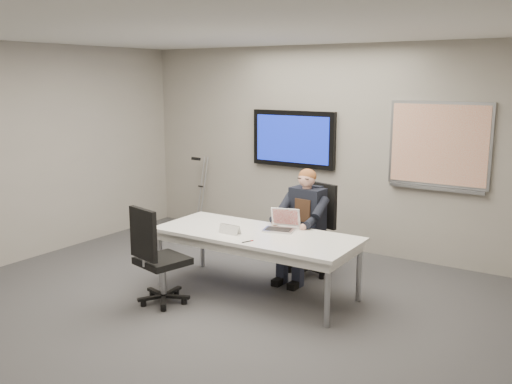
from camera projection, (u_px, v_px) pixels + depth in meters
The scene contains 14 objects.
floor at pixel (190, 317), 5.72m from camera, with size 6.00×6.00×0.02m, color #3A3A3D.
ceiling at pixel (183, 28), 5.17m from camera, with size 6.00×6.00×0.02m, color silver.
wall_back at pixel (326, 148), 7.91m from camera, with size 6.00×0.02×2.80m, color gray.
wall_left at pixel (0, 156), 7.06m from camera, with size 0.02×6.00×2.80m, color gray.
conference_table at pixel (256, 240), 6.24m from camera, with size 2.27×0.98×0.69m.
tv_display at pixel (293, 139), 8.11m from camera, with size 1.30×0.09×0.80m.
whiteboard at pixel (439, 146), 7.02m from camera, with size 1.25×0.08×1.10m.
office_chair_far at pixel (311, 246), 6.94m from camera, with size 0.65×0.65×1.10m.
office_chair_near at pixel (159, 274), 5.99m from camera, with size 0.61×0.61×1.06m.
seated_person at pixel (300, 236), 6.71m from camera, with size 0.42×0.72×1.31m.
crutch at pixel (202, 191), 9.00m from camera, with size 0.16×0.33×1.18m, color #A4A7AC, non-canonical shape.
laptop at pixel (282, 224), 6.34m from camera, with size 0.38×0.39×0.23m.
name_tent at pixel (230, 229), 6.19m from camera, with size 0.25×0.07×0.10m, color white, non-canonical shape.
pen at pixel (248, 241), 5.87m from camera, with size 0.01×0.01×0.14m, color black.
Camera 1 is at (3.50, -4.12, 2.36)m, focal length 40.00 mm.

